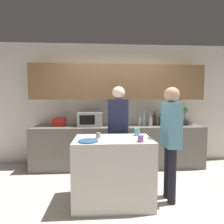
{
  "coord_description": "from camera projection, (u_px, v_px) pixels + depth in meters",
  "views": [
    {
      "loc": [
        -0.36,
        -2.32,
        1.45
      ],
      "look_at": [
        -0.2,
        0.32,
        1.26
      ],
      "focal_mm": 28.0,
      "sensor_mm": 36.0,
      "label": 1
    }
  ],
  "objects": [
    {
      "name": "bottle_1",
      "position": [
        144.0,
        119.0,
        3.86
      ],
      "size": [
        0.08,
        0.08,
        0.33
      ],
      "color": "silver",
      "rests_on": "back_counter"
    },
    {
      "name": "cup_0",
      "position": [
        98.0,
        135.0,
        2.44
      ],
      "size": [
        0.07,
        0.07,
        0.08
      ],
      "color": "#B19D8E",
      "rests_on": "kitchen_island"
    },
    {
      "name": "bottle_0",
      "position": [
        140.0,
        121.0,
        3.81
      ],
      "size": [
        0.08,
        0.08,
        0.23
      ],
      "color": "silver",
      "rests_on": "back_counter"
    },
    {
      "name": "bottle_4",
      "position": [
        160.0,
        121.0,
        3.86
      ],
      "size": [
        0.07,
        0.07,
        0.26
      ],
      "color": "#194723",
      "rests_on": "back_counter"
    },
    {
      "name": "person_left",
      "position": [
        171.0,
        134.0,
        2.46
      ],
      "size": [
        0.21,
        0.34,
        1.62
      ],
      "rotation": [
        0.0,
        0.0,
        1.56
      ],
      "color": "black",
      "rests_on": "ground_plane"
    },
    {
      "name": "back_counter",
      "position": [
        118.0,
        146.0,
        3.79
      ],
      "size": [
        3.6,
        0.62,
        0.89
      ],
      "color": "#6B665B",
      "rests_on": "ground_plane"
    },
    {
      "name": "bottle_3",
      "position": [
        155.0,
        120.0,
        3.91
      ],
      "size": [
        0.09,
        0.09,
        0.31
      ],
      "color": "#472814",
      "rests_on": "back_counter"
    },
    {
      "name": "bottle_5",
      "position": [
        165.0,
        121.0,
        3.85
      ],
      "size": [
        0.08,
        0.08,
        0.24
      ],
      "color": "#194723",
      "rests_on": "back_counter"
    },
    {
      "name": "plate_on_island",
      "position": [
        88.0,
        141.0,
        2.24
      ],
      "size": [
        0.26,
        0.26,
        0.01
      ],
      "color": "#2D5684",
      "rests_on": "kitchen_island"
    },
    {
      "name": "bottle_2",
      "position": [
        151.0,
        122.0,
        3.73
      ],
      "size": [
        0.07,
        0.07,
        0.25
      ],
      "color": "silver",
      "rests_on": "back_counter"
    },
    {
      "name": "microwave",
      "position": [
        90.0,
        119.0,
        3.75
      ],
      "size": [
        0.52,
        0.39,
        0.3
      ],
      "color": "#B7BABC",
      "rests_on": "back_counter"
    },
    {
      "name": "potted_plant",
      "position": [
        185.0,
        116.0,
        3.87
      ],
      "size": [
        0.14,
        0.14,
        0.39
      ],
      "color": "#333D4C",
      "rests_on": "back_counter"
    },
    {
      "name": "cup_1",
      "position": [
        141.0,
        139.0,
        2.22
      ],
      "size": [
        0.07,
        0.07,
        0.08
      ],
      "color": "#A354B4",
      "rests_on": "kitchen_island"
    },
    {
      "name": "ground_plane",
      "position": [
        128.0,
        204.0,
        2.43
      ],
      "size": [
        14.0,
        14.0,
        0.0
      ],
      "primitive_type": "plane",
      "color": "beige"
    },
    {
      "name": "back_wall",
      "position": [
        117.0,
        96.0,
        3.98
      ],
      "size": [
        6.4,
        0.4,
        2.7
      ],
      "color": "silver",
      "rests_on": "ground_plane"
    },
    {
      "name": "person_center",
      "position": [
        118.0,
        126.0,
        3.01
      ],
      "size": [
        0.37,
        0.26,
        1.67
      ],
      "rotation": [
        0.0,
        0.0,
        -3.36
      ],
      "color": "black",
      "rests_on": "ground_plane"
    },
    {
      "name": "cup_2",
      "position": [
        137.0,
        132.0,
        2.61
      ],
      "size": [
        0.08,
        0.08,
        0.11
      ],
      "color": "#67ADA9",
      "rests_on": "kitchen_island"
    },
    {
      "name": "toaster",
      "position": [
        59.0,
        122.0,
        3.71
      ],
      "size": [
        0.26,
        0.16,
        0.18
      ],
      "color": "#B21E19",
      "rests_on": "back_counter"
    },
    {
      "name": "kitchen_island",
      "position": [
        113.0,
        170.0,
        2.46
      ],
      "size": [
        1.07,
        0.65,
        0.91
      ],
      "color": "beige",
      "rests_on": "ground_plane"
    }
  ]
}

